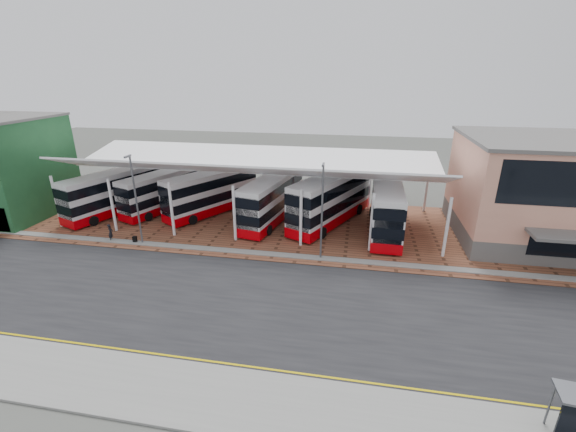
% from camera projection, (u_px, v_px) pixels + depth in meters
% --- Properties ---
extents(ground, '(140.00, 140.00, 0.00)m').
position_uv_depth(ground, '(282.00, 298.00, 26.36)').
color(ground, '#444641').
extents(road, '(120.00, 14.00, 0.02)m').
position_uv_depth(road, '(279.00, 306.00, 25.44)').
color(road, black).
rests_on(road, ground).
extents(forecourt, '(72.00, 16.00, 0.06)m').
position_uv_depth(forecourt, '(327.00, 227.00, 37.94)').
color(forecourt, brown).
rests_on(forecourt, ground).
extents(sidewalk, '(120.00, 4.00, 0.14)m').
position_uv_depth(sidewalk, '(244.00, 402.00, 18.08)').
color(sidewalk, slate).
rests_on(sidewalk, ground).
extents(north_kerb, '(120.00, 0.80, 0.14)m').
position_uv_depth(north_kerb, '(296.00, 256.00, 32.03)').
color(north_kerb, slate).
rests_on(north_kerb, ground).
extents(yellow_line_near, '(120.00, 0.12, 0.01)m').
position_uv_depth(yellow_line_near, '(255.00, 372.00, 19.93)').
color(yellow_line_near, '#D0B200').
rests_on(yellow_line_near, road).
extents(yellow_line_far, '(120.00, 0.12, 0.01)m').
position_uv_depth(yellow_line_far, '(257.00, 367.00, 20.20)').
color(yellow_line_far, '#D0B200').
rests_on(yellow_line_far, road).
extents(canopy, '(37.00, 11.63, 7.07)m').
position_uv_depth(canopy, '(250.00, 165.00, 38.08)').
color(canopy, white).
rests_on(canopy, ground).
extents(terminal, '(18.40, 14.40, 9.25)m').
position_uv_depth(terminal, '(571.00, 191.00, 33.58)').
color(terminal, '#595754').
rests_on(terminal, ground).
extents(shop_green, '(6.40, 10.20, 10.22)m').
position_uv_depth(shop_green, '(17.00, 168.00, 39.66)').
color(shop_green, '#225C2F').
rests_on(shop_green, ground).
extents(lamp_west, '(0.16, 0.90, 8.07)m').
position_uv_depth(lamp_west, '(136.00, 198.00, 32.92)').
color(lamp_west, '#53555B').
rests_on(lamp_west, ground).
extents(lamp_east, '(0.16, 0.90, 8.07)m').
position_uv_depth(lamp_east, '(322.00, 209.00, 30.21)').
color(lamp_east, '#53555B').
rests_on(lamp_east, ground).
extents(bus_0, '(6.23, 11.14, 4.51)m').
position_uv_depth(bus_0, '(113.00, 193.00, 40.90)').
color(bus_0, silver).
rests_on(bus_0, forecourt).
extents(bus_1, '(5.98, 10.44, 4.24)m').
position_uv_depth(bus_1, '(164.00, 191.00, 41.88)').
color(bus_1, silver).
rests_on(bus_1, forecourt).
extents(bus_2, '(7.74, 10.65, 4.49)m').
position_uv_depth(bus_2, '(211.00, 193.00, 41.02)').
color(bus_2, silver).
rests_on(bus_2, forecourt).
extents(bus_3, '(4.65, 11.36, 4.56)m').
position_uv_depth(bus_3, '(272.00, 200.00, 38.81)').
color(bus_3, silver).
rests_on(bus_3, forecourt).
extents(bus_4, '(7.57, 12.04, 4.94)m').
position_uv_depth(bus_4, '(331.00, 200.00, 38.22)').
color(bus_4, silver).
rests_on(bus_4, forecourt).
extents(bus_5, '(3.06, 11.47, 4.70)m').
position_uv_depth(bus_5, '(386.00, 208.00, 36.37)').
color(bus_5, silver).
rests_on(bus_5, forecourt).
extents(pedestrian, '(0.54, 0.67, 1.58)m').
position_uv_depth(pedestrian, '(111.00, 232.00, 34.74)').
color(pedestrian, black).
rests_on(pedestrian, forecourt).
extents(suitcase, '(0.34, 0.24, 0.59)m').
position_uv_depth(suitcase, '(135.00, 239.00, 34.50)').
color(suitcase, black).
rests_on(suitcase, forecourt).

